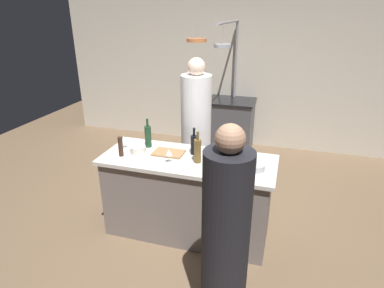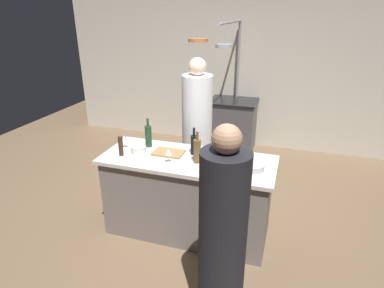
{
  "view_description": "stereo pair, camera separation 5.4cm",
  "coord_description": "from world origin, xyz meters",
  "px_view_note": "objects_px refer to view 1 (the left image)",
  "views": [
    {
      "loc": [
        0.92,
        -2.89,
        2.32
      ],
      "look_at": [
        0.0,
        0.15,
        1.0
      ],
      "focal_mm": 30.44,
      "sensor_mm": 36.0,
      "label": 1
    },
    {
      "loc": [
        0.97,
        -2.87,
        2.32
      ],
      "look_at": [
        0.0,
        0.15,
        1.0
      ],
      "focal_mm": 30.44,
      "sensor_mm": 36.0,
      "label": 2
    }
  ],
  "objects_px": {
    "guest_right": "(225,240)",
    "wine_bottle_amber": "(198,150)",
    "pepper_mill": "(121,147)",
    "cutting_board": "(169,153)",
    "stove_range": "(230,125)",
    "wine_bottle_green": "(148,136)",
    "mixing_bowl_ceramic": "(138,150)",
    "wine_glass_near_right_guest": "(124,139)",
    "wine_glass_by_chef": "(169,153)",
    "mixing_bowl_steel": "(255,166)",
    "wine_bottle_red": "(217,154)",
    "wine_bottle_rose": "(233,162)",
    "bar_stool_right": "(229,249)",
    "chef": "(196,134)",
    "wine_bottle_dark": "(194,144)"
  },
  "relations": [
    {
      "from": "guest_right",
      "to": "wine_bottle_amber",
      "type": "distance_m",
      "value": 1.08
    },
    {
      "from": "pepper_mill",
      "to": "cutting_board",
      "type": "bearing_deg",
      "value": 23.3
    },
    {
      "from": "guest_right",
      "to": "wine_bottle_amber",
      "type": "relative_size",
      "value": 5.08
    },
    {
      "from": "stove_range",
      "to": "wine_bottle_amber",
      "type": "bearing_deg",
      "value": -87.24
    },
    {
      "from": "wine_bottle_green",
      "to": "mixing_bowl_ceramic",
      "type": "bearing_deg",
      "value": -101.64
    },
    {
      "from": "wine_bottle_amber",
      "to": "wine_glass_near_right_guest",
      "type": "bearing_deg",
      "value": 173.23
    },
    {
      "from": "cutting_board",
      "to": "wine_bottle_amber",
      "type": "distance_m",
      "value": 0.39
    },
    {
      "from": "wine_bottle_amber",
      "to": "wine_glass_by_chef",
      "type": "height_order",
      "value": "wine_bottle_amber"
    },
    {
      "from": "wine_glass_by_chef",
      "to": "mixing_bowl_steel",
      "type": "xyz_separation_m",
      "value": [
        0.84,
        0.1,
        -0.08
      ]
    },
    {
      "from": "wine_bottle_amber",
      "to": "wine_bottle_green",
      "type": "bearing_deg",
      "value": 160.59
    },
    {
      "from": "guest_right",
      "to": "mixing_bowl_steel",
      "type": "height_order",
      "value": "guest_right"
    },
    {
      "from": "cutting_board",
      "to": "guest_right",
      "type": "bearing_deg",
      "value": -51.46
    },
    {
      "from": "stove_range",
      "to": "wine_bottle_amber",
      "type": "height_order",
      "value": "wine_bottle_amber"
    },
    {
      "from": "pepper_mill",
      "to": "wine_bottle_green",
      "type": "distance_m",
      "value": 0.35
    },
    {
      "from": "stove_range",
      "to": "wine_bottle_red",
      "type": "distance_m",
      "value": 2.63
    },
    {
      "from": "cutting_board",
      "to": "wine_bottle_rose",
      "type": "distance_m",
      "value": 0.77
    },
    {
      "from": "stove_range",
      "to": "wine_glass_near_right_guest",
      "type": "xyz_separation_m",
      "value": [
        -0.75,
        -2.4,
        0.56
      ]
    },
    {
      "from": "wine_bottle_rose",
      "to": "mixing_bowl_steel",
      "type": "relative_size",
      "value": 1.48
    },
    {
      "from": "wine_glass_near_right_guest",
      "to": "bar_stool_right",
      "type": "bearing_deg",
      "value": -26.81
    },
    {
      "from": "chef",
      "to": "wine_bottle_red",
      "type": "bearing_deg",
      "value": -63.17
    },
    {
      "from": "stove_range",
      "to": "mixing_bowl_steel",
      "type": "height_order",
      "value": "mixing_bowl_steel"
    },
    {
      "from": "cutting_board",
      "to": "wine_glass_by_chef",
      "type": "xyz_separation_m",
      "value": [
        0.08,
        -0.2,
        0.1
      ]
    },
    {
      "from": "bar_stool_right",
      "to": "mixing_bowl_steel",
      "type": "distance_m",
      "value": 0.8
    },
    {
      "from": "guest_right",
      "to": "wine_bottle_dark",
      "type": "relative_size",
      "value": 5.71
    },
    {
      "from": "guest_right",
      "to": "wine_bottle_green",
      "type": "distance_m",
      "value": 1.62
    },
    {
      "from": "cutting_board",
      "to": "mixing_bowl_ceramic",
      "type": "xyz_separation_m",
      "value": [
        -0.32,
        -0.07,
        0.03
      ]
    },
    {
      "from": "wine_bottle_red",
      "to": "guest_right",
      "type": "bearing_deg",
      "value": -72.79
    },
    {
      "from": "mixing_bowl_steel",
      "to": "wine_bottle_red",
      "type": "bearing_deg",
      "value": -172.75
    },
    {
      "from": "guest_right",
      "to": "stove_range",
      "type": "bearing_deg",
      "value": 99.88
    },
    {
      "from": "cutting_board",
      "to": "wine_glass_near_right_guest",
      "type": "relative_size",
      "value": 2.19
    },
    {
      "from": "wine_bottle_red",
      "to": "wine_bottle_green",
      "type": "bearing_deg",
      "value": 162.56
    },
    {
      "from": "wine_glass_near_right_guest",
      "to": "mixing_bowl_ceramic",
      "type": "relative_size",
      "value": 0.9
    },
    {
      "from": "wine_bottle_amber",
      "to": "mixing_bowl_ceramic",
      "type": "relative_size",
      "value": 2.01
    },
    {
      "from": "wine_bottle_rose",
      "to": "mixing_bowl_ceramic",
      "type": "relative_size",
      "value": 1.84
    },
    {
      "from": "wine_glass_near_right_guest",
      "to": "cutting_board",
      "type": "bearing_deg",
      "value": 0.72
    },
    {
      "from": "guest_right",
      "to": "wine_glass_near_right_guest",
      "type": "distance_m",
      "value": 1.72
    },
    {
      "from": "guest_right",
      "to": "mixing_bowl_steel",
      "type": "relative_size",
      "value": 8.25
    },
    {
      "from": "cutting_board",
      "to": "wine_bottle_dark",
      "type": "height_order",
      "value": "wine_bottle_dark"
    },
    {
      "from": "wine_bottle_amber",
      "to": "wine_glass_by_chef",
      "type": "bearing_deg",
      "value": -161.31
    },
    {
      "from": "cutting_board",
      "to": "wine_bottle_dark",
      "type": "distance_m",
      "value": 0.29
    },
    {
      "from": "chef",
      "to": "wine_bottle_amber",
      "type": "xyz_separation_m",
      "value": [
        0.28,
        -0.92,
        0.19
      ]
    },
    {
      "from": "cutting_board",
      "to": "wine_glass_near_right_guest",
      "type": "xyz_separation_m",
      "value": [
        -0.52,
        -0.01,
        0.1
      ]
    },
    {
      "from": "cutting_board",
      "to": "chef",
      "type": "bearing_deg",
      "value": 85.08
    },
    {
      "from": "stove_range",
      "to": "wine_bottle_dark",
      "type": "relative_size",
      "value": 3.06
    },
    {
      "from": "bar_stool_right",
      "to": "wine_bottle_green",
      "type": "xyz_separation_m",
      "value": [
        -1.08,
        0.79,
        0.65
      ]
    },
    {
      "from": "chef",
      "to": "guest_right",
      "type": "distance_m",
      "value": 2.0
    },
    {
      "from": "wine_bottle_amber",
      "to": "mixing_bowl_steel",
      "type": "xyz_separation_m",
      "value": [
        0.57,
        0.01,
        -0.1
      ]
    },
    {
      "from": "wine_bottle_red",
      "to": "wine_glass_near_right_guest",
      "type": "relative_size",
      "value": 2.25
    },
    {
      "from": "wine_bottle_amber",
      "to": "wine_bottle_rose",
      "type": "bearing_deg",
      "value": -17.95
    },
    {
      "from": "guest_right",
      "to": "wine_bottle_rose",
      "type": "xyz_separation_m",
      "value": [
        -0.1,
        0.81,
        0.24
      ]
    }
  ]
}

